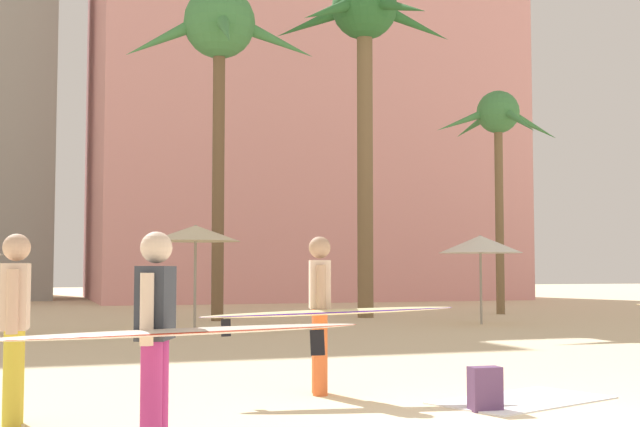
% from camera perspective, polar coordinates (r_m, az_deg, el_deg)
% --- Properties ---
extents(hotel_pink, '(18.51, 11.34, 18.37)m').
position_cam_1_polar(hotel_pink, '(40.79, -1.61, 7.34)').
color(hotel_pink, pink).
rests_on(hotel_pink, ground).
extents(palm_tree_far_left, '(5.20, 5.01, 8.91)m').
position_cam_1_polar(palm_tree_far_left, '(23.51, -6.71, 11.50)').
color(palm_tree_far_left, brown).
rests_on(palm_tree_far_left, ground).
extents(palm_tree_left, '(5.20, 5.20, 9.81)m').
position_cam_1_polar(palm_tree_left, '(25.01, 2.99, 11.77)').
color(palm_tree_left, brown).
rests_on(palm_tree_left, ground).
extents(palm_tree_center, '(3.98, 3.96, 6.80)m').
position_cam_1_polar(palm_tree_center, '(26.81, 11.77, 5.69)').
color(palm_tree_center, brown).
rests_on(palm_tree_center, ground).
extents(cafe_umbrella_1, '(2.07, 2.07, 2.19)m').
position_cam_1_polar(cafe_umbrella_1, '(21.51, 10.64, -2.03)').
color(cafe_umbrella_1, gray).
rests_on(cafe_umbrella_1, ground).
extents(cafe_umbrella_2, '(2.02, 2.02, 2.34)m').
position_cam_1_polar(cafe_umbrella_2, '(19.34, -8.29, -1.33)').
color(cafe_umbrella_2, gray).
rests_on(cafe_umbrella_2, ground).
extents(beach_towel, '(2.11, 1.61, 0.01)m').
position_cam_1_polar(beach_towel, '(9.25, 13.35, -12.00)').
color(beach_towel, white).
rests_on(beach_towel, ground).
extents(backpack, '(0.31, 0.25, 0.42)m').
position_cam_1_polar(backpack, '(8.51, 10.91, -11.44)').
color(backpack, '#59395F').
rests_on(backpack, ground).
extents(person_near_right, '(2.71, 1.43, 1.64)m').
position_cam_1_polar(person_near_right, '(6.46, -10.76, -7.72)').
color(person_near_right, '#B7337F').
rests_on(person_near_right, ground).
extents(person_mid_left, '(2.74, 0.97, 1.71)m').
position_cam_1_polar(person_mid_left, '(9.28, 0.18, -6.38)').
color(person_mid_left, orange).
rests_on(person_mid_left, ground).
extents(person_far_right, '(0.26, 0.61, 1.67)m').
position_cam_1_polar(person_far_right, '(7.98, -19.66, -6.70)').
color(person_far_right, gold).
rests_on(person_far_right, ground).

